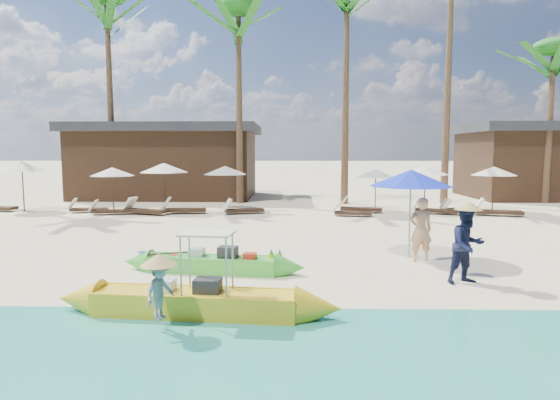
{
  "coord_description": "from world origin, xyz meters",
  "views": [
    {
      "loc": [
        -0.69,
        -10.42,
        2.75
      ],
      "look_at": [
        -0.96,
        2.0,
        1.44
      ],
      "focal_mm": 30.0,
      "sensor_mm": 36.0,
      "label": 1
    }
  ],
  "objects_px": {
    "green_canoe": "(212,263)",
    "tourist": "(421,230)",
    "blue_umbrella": "(411,178)",
    "yellow_canoe": "(195,302)"
  },
  "relations": [
    {
      "from": "green_canoe",
      "to": "tourist",
      "type": "xyz_separation_m",
      "value": [
        5.02,
        1.16,
        0.6
      ]
    },
    {
      "from": "blue_umbrella",
      "to": "tourist",
      "type": "bearing_deg",
      "value": -74.32
    },
    {
      "from": "yellow_canoe",
      "to": "blue_umbrella",
      "type": "bearing_deg",
      "value": 48.98
    },
    {
      "from": "green_canoe",
      "to": "tourist",
      "type": "bearing_deg",
      "value": 20.05
    },
    {
      "from": "green_canoe",
      "to": "yellow_canoe",
      "type": "xyz_separation_m",
      "value": [
        0.19,
        -2.8,
        0.03
      ]
    },
    {
      "from": "yellow_canoe",
      "to": "blue_umbrella",
      "type": "distance_m",
      "value": 6.74
    },
    {
      "from": "green_canoe",
      "to": "tourist",
      "type": "height_order",
      "value": "tourist"
    },
    {
      "from": "yellow_canoe",
      "to": "green_canoe",
      "type": "bearing_deg",
      "value": 99.07
    },
    {
      "from": "yellow_canoe",
      "to": "tourist",
      "type": "xyz_separation_m",
      "value": [
        4.83,
        3.96,
        0.57
      ]
    },
    {
      "from": "green_canoe",
      "to": "yellow_canoe",
      "type": "distance_m",
      "value": 2.81
    }
  ]
}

